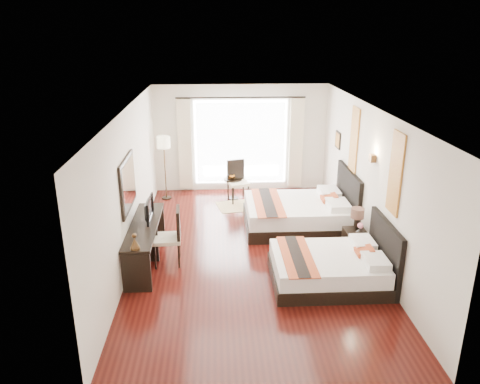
{
  "coord_description": "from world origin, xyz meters",
  "views": [
    {
      "loc": [
        -0.64,
        -8.25,
        4.18
      ],
      "look_at": [
        -0.19,
        0.37,
        1.11
      ],
      "focal_mm": 35.0,
      "sensor_mm": 36.0,
      "label": 1
    }
  ],
  "objects_px": {
    "console_desk": "(145,243)",
    "window_chair": "(238,189)",
    "table_lamp": "(357,215)",
    "bed_far": "(300,213)",
    "fruit_bowl": "(232,178)",
    "television": "(146,209)",
    "floor_lamp": "(164,146)",
    "side_table": "(233,189)",
    "desk_chair": "(169,247)",
    "nightstand": "(355,242)",
    "vase": "(360,231)",
    "bed_near": "(333,267)"
  },
  "relations": [
    {
      "from": "bed_far",
      "to": "side_table",
      "type": "relative_size",
      "value": 4.26
    },
    {
      "from": "desk_chair",
      "to": "side_table",
      "type": "xyz_separation_m",
      "value": [
        1.32,
        3.39,
        -0.06
      ]
    },
    {
      "from": "television",
      "to": "window_chair",
      "type": "distance_m",
      "value": 3.51
    },
    {
      "from": "fruit_bowl",
      "to": "window_chair",
      "type": "relative_size",
      "value": 0.19
    },
    {
      "from": "console_desk",
      "to": "desk_chair",
      "type": "xyz_separation_m",
      "value": [
        0.44,
        -0.09,
        -0.05
      ]
    },
    {
      "from": "table_lamp",
      "to": "vase",
      "type": "height_order",
      "value": "table_lamp"
    },
    {
      "from": "floor_lamp",
      "to": "console_desk",
      "type": "bearing_deg",
      "value": -90.88
    },
    {
      "from": "bed_near",
      "to": "fruit_bowl",
      "type": "relative_size",
      "value": 9.91
    },
    {
      "from": "table_lamp",
      "to": "desk_chair",
      "type": "bearing_deg",
      "value": -175.24
    },
    {
      "from": "television",
      "to": "desk_chair",
      "type": "distance_m",
      "value": 0.82
    },
    {
      "from": "bed_near",
      "to": "vase",
      "type": "bearing_deg",
      "value": 50.03
    },
    {
      "from": "vase",
      "to": "window_chair",
      "type": "relative_size",
      "value": 0.14
    },
    {
      "from": "bed_near",
      "to": "side_table",
      "type": "height_order",
      "value": "bed_near"
    },
    {
      "from": "desk_chair",
      "to": "floor_lamp",
      "type": "bearing_deg",
      "value": -86.83
    },
    {
      "from": "bed_near",
      "to": "desk_chair",
      "type": "relative_size",
      "value": 1.81
    },
    {
      "from": "console_desk",
      "to": "window_chair",
      "type": "bearing_deg",
      "value": 59.22
    },
    {
      "from": "vase",
      "to": "side_table",
      "type": "height_order",
      "value": "vase"
    },
    {
      "from": "bed_near",
      "to": "floor_lamp",
      "type": "height_order",
      "value": "floor_lamp"
    },
    {
      "from": "bed_far",
      "to": "desk_chair",
      "type": "distance_m",
      "value": 3.13
    },
    {
      "from": "desk_chair",
      "to": "fruit_bowl",
      "type": "distance_m",
      "value": 3.62
    },
    {
      "from": "bed_far",
      "to": "table_lamp",
      "type": "relative_size",
      "value": 5.63
    },
    {
      "from": "bed_near",
      "to": "bed_far",
      "type": "relative_size",
      "value": 0.86
    },
    {
      "from": "desk_chair",
      "to": "floor_lamp",
      "type": "xyz_separation_m",
      "value": [
        -0.38,
        3.5,
        1.04
      ]
    },
    {
      "from": "floor_lamp",
      "to": "window_chair",
      "type": "bearing_deg",
      "value": -8.19
    },
    {
      "from": "nightstand",
      "to": "television",
      "type": "bearing_deg",
      "value": 178.18
    },
    {
      "from": "bed_near",
      "to": "television",
      "type": "xyz_separation_m",
      "value": [
        -3.29,
        1.15,
        0.67
      ]
    },
    {
      "from": "vase",
      "to": "console_desk",
      "type": "relative_size",
      "value": 0.06
    },
    {
      "from": "desk_chair",
      "to": "fruit_bowl",
      "type": "xyz_separation_m",
      "value": [
        1.3,
        3.37,
        0.23
      ]
    },
    {
      "from": "vase",
      "to": "fruit_bowl",
      "type": "distance_m",
      "value": 4.07
    },
    {
      "from": "television",
      "to": "bed_near",
      "type": "bearing_deg",
      "value": -108.92
    },
    {
      "from": "fruit_bowl",
      "to": "vase",
      "type": "bearing_deg",
      "value": -56.01
    },
    {
      "from": "table_lamp",
      "to": "fruit_bowl",
      "type": "relative_size",
      "value": 2.04
    },
    {
      "from": "nightstand",
      "to": "desk_chair",
      "type": "relative_size",
      "value": 0.46
    },
    {
      "from": "console_desk",
      "to": "television",
      "type": "distance_m",
      "value": 0.63
    },
    {
      "from": "desk_chair",
      "to": "window_chair",
      "type": "height_order",
      "value": "desk_chair"
    },
    {
      "from": "television",
      "to": "fruit_bowl",
      "type": "relative_size",
      "value": 3.63
    },
    {
      "from": "nightstand",
      "to": "television",
      "type": "distance_m",
      "value": 4.04
    },
    {
      "from": "television",
      "to": "floor_lamp",
      "type": "distance_m",
      "value": 3.2
    },
    {
      "from": "floor_lamp",
      "to": "side_table",
      "type": "bearing_deg",
      "value": -3.53
    },
    {
      "from": "console_desk",
      "to": "television",
      "type": "height_order",
      "value": "television"
    },
    {
      "from": "side_table",
      "to": "fruit_bowl",
      "type": "distance_m",
      "value": 0.29
    },
    {
      "from": "nightstand",
      "to": "fruit_bowl",
      "type": "height_order",
      "value": "fruit_bowl"
    },
    {
      "from": "bed_near",
      "to": "nightstand",
      "type": "distance_m",
      "value": 1.24
    },
    {
      "from": "nightstand",
      "to": "table_lamp",
      "type": "xyz_separation_m",
      "value": [
        0.03,
        0.1,
        0.54
      ]
    },
    {
      "from": "fruit_bowl",
      "to": "bed_near",
      "type": "bearing_deg",
      "value": -69.41
    },
    {
      "from": "console_desk",
      "to": "side_table",
      "type": "relative_size",
      "value": 4.13
    },
    {
      "from": "table_lamp",
      "to": "side_table",
      "type": "relative_size",
      "value": 0.76
    },
    {
      "from": "table_lamp",
      "to": "console_desk",
      "type": "bearing_deg",
      "value": -176.99
    },
    {
      "from": "nightstand",
      "to": "vase",
      "type": "height_order",
      "value": "vase"
    },
    {
      "from": "nightstand",
      "to": "console_desk",
      "type": "distance_m",
      "value": 4.0
    }
  ]
}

